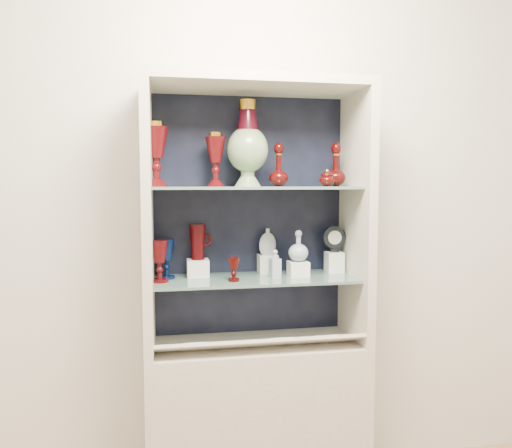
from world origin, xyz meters
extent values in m
cube|color=beige|center=(0.00, 1.75, 1.40)|extent=(3.50, 0.02, 2.80)
cube|color=beige|center=(0.00, 1.53, 0.38)|extent=(1.00, 0.40, 0.75)
cube|color=black|center=(0.00, 1.72, 1.32)|extent=(0.98, 0.02, 1.15)
cube|color=beige|center=(-0.48, 1.53, 1.32)|extent=(0.04, 0.40, 1.15)
cube|color=beige|center=(0.48, 1.53, 1.32)|extent=(0.04, 0.40, 1.15)
cube|color=beige|center=(0.00, 1.53, 1.92)|extent=(1.00, 0.40, 0.04)
cube|color=slate|center=(0.00, 1.55, 1.04)|extent=(0.92, 0.34, 0.01)
cube|color=slate|center=(0.00, 1.55, 1.46)|extent=(0.92, 0.34, 0.01)
cube|color=beige|center=(0.00, 1.42, 0.78)|extent=(0.92, 0.17, 0.09)
cube|color=white|center=(0.09, 1.42, 0.80)|extent=(0.10, 0.06, 0.03)
cube|color=white|center=(0.29, 1.42, 0.80)|extent=(0.10, 0.06, 0.03)
cube|color=white|center=(-0.29, 1.42, 0.80)|extent=(0.10, 0.06, 0.03)
cube|color=white|center=(0.30, 1.42, 0.80)|extent=(0.10, 0.06, 0.03)
cube|color=silver|center=(-0.26, 1.63, 1.09)|extent=(0.10, 0.10, 0.08)
cube|color=silver|center=(0.08, 1.66, 1.09)|extent=(0.09, 0.09, 0.09)
cube|color=silver|center=(0.20, 1.54, 1.08)|extent=(0.09, 0.09, 0.07)
cube|color=silver|center=(0.40, 1.62, 1.10)|extent=(0.08, 0.08, 0.10)
camera|label=1|loc=(-0.40, -0.69, 1.48)|focal=35.00mm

